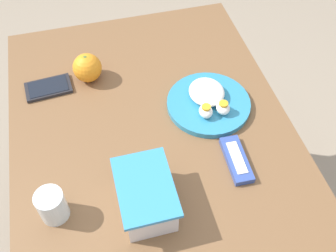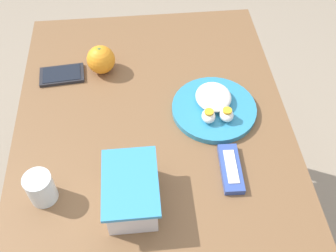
% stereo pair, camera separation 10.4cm
% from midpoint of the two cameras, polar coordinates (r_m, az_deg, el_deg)
% --- Properties ---
extents(ground_plane, '(10.00, 10.00, 0.00)m').
position_cam_midpoint_polar(ground_plane, '(1.76, -3.36, -15.99)').
color(ground_plane, gray).
extents(table, '(0.99, 0.76, 0.78)m').
position_cam_midpoint_polar(table, '(1.21, -4.73, -4.46)').
color(table, brown).
rests_on(table, ground_plane).
extents(food_container, '(0.18, 0.13, 0.09)m').
position_cam_midpoint_polar(food_container, '(0.92, -6.50, -10.41)').
color(food_container, white).
rests_on(food_container, table).
extents(orange_fruit, '(0.09, 0.09, 0.09)m').
position_cam_midpoint_polar(orange_fruit, '(1.21, -14.09, 8.07)').
color(orange_fruit, orange).
rests_on(orange_fruit, table).
extents(rice_plate, '(0.24, 0.24, 0.05)m').
position_cam_midpoint_polar(rice_plate, '(1.12, 3.25, 3.46)').
color(rice_plate, teal).
rests_on(rice_plate, table).
extents(candy_bar, '(0.14, 0.06, 0.02)m').
position_cam_midpoint_polar(candy_bar, '(1.01, 7.01, -5.05)').
color(candy_bar, '#334C9E').
rests_on(candy_bar, table).
extents(cell_phone, '(0.09, 0.14, 0.01)m').
position_cam_midpoint_polar(cell_phone, '(1.24, -19.31, 5.13)').
color(cell_phone, '#232328').
rests_on(cell_phone, table).
extents(drinking_glass, '(0.07, 0.07, 0.08)m').
position_cam_midpoint_polar(drinking_glass, '(0.96, -19.57, -11.05)').
color(drinking_glass, silver).
rests_on(drinking_glass, table).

